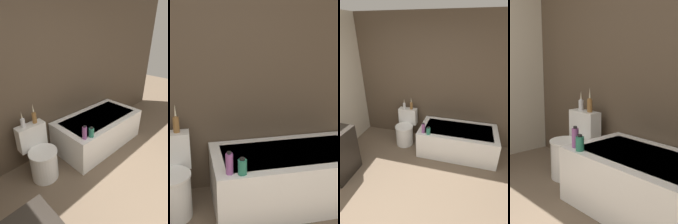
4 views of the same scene
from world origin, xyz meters
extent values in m
cube|color=brown|center=(0.00, 2.41, 1.30)|extent=(6.40, 0.06, 2.60)
cube|color=white|center=(0.81, 1.96, 0.26)|extent=(1.48, 0.79, 0.53)
cube|color=#B7BCC6|center=(0.81, 1.96, 0.52)|extent=(1.28, 0.59, 0.01)
cylinder|color=white|center=(-0.31, 1.94, 0.21)|extent=(0.36, 0.36, 0.41)
cylinder|color=white|center=(-0.31, 1.94, 0.42)|extent=(0.38, 0.38, 0.02)
cube|color=white|center=(-0.31, 2.20, 0.55)|extent=(0.39, 0.16, 0.35)
cylinder|color=silver|center=(-0.39, 2.21, 0.78)|extent=(0.06, 0.06, 0.11)
sphere|color=silver|center=(-0.39, 2.21, 0.84)|extent=(0.04, 0.04, 0.04)
cone|color=beige|center=(-0.39, 2.21, 0.89)|extent=(0.02, 0.02, 0.10)
cylinder|color=olive|center=(-0.23, 2.20, 0.80)|extent=(0.06, 0.06, 0.14)
sphere|color=olive|center=(-0.23, 2.20, 0.87)|extent=(0.04, 0.04, 0.04)
cone|color=beige|center=(-0.23, 2.20, 0.93)|extent=(0.02, 0.02, 0.13)
cylinder|color=#8C4C8C|center=(0.19, 1.67, 0.62)|extent=(0.06, 0.06, 0.18)
cylinder|color=black|center=(0.19, 1.67, 0.72)|extent=(0.03, 0.03, 0.02)
cylinder|color=#267259|center=(0.29, 1.64, 0.59)|extent=(0.07, 0.07, 0.13)
cylinder|color=black|center=(0.29, 1.64, 0.66)|extent=(0.04, 0.04, 0.02)
camera|label=1|loc=(-1.19, 0.27, 1.90)|focal=28.00mm
camera|label=2|loc=(-0.11, -0.62, 1.80)|focal=50.00mm
camera|label=3|loc=(0.95, -1.02, 2.28)|focal=28.00mm
camera|label=4|loc=(2.37, -0.03, 1.41)|focal=50.00mm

